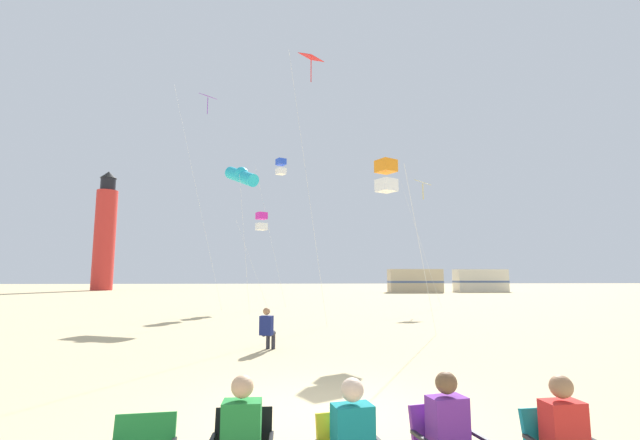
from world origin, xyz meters
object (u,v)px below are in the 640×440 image
kite_diamond_violet (207,106)px  lighthouse_distant (105,234)px  kite_box_magenta (261,221)px  kite_box_blue (281,167)px  spectator_purple_chair (453,437)px  kite_diamond_gold (423,187)px  kite_diamond_scarlet (311,69)px  kite_flyer_standing (267,328)px  rv_van_tan (415,281)px  rv_van_cream (480,281)px  kite_box_orange (386,176)px  kite_tube_cyan (242,176)px

kite_diamond_violet → lighthouse_distant: bearing=120.9°
kite_box_magenta → lighthouse_distant: size_ratio=0.36×
kite_box_magenta → kite_box_blue: (1.12, 2.70, 4.31)m
spectator_purple_chair → kite_diamond_gold: bearing=60.4°
kite_diamond_scarlet → kite_flyer_standing: bearing=-102.7°
kite_diamond_scarlet → kite_box_blue: kite_diamond_scarlet is taller
kite_box_magenta → kite_diamond_gold: bearing=5.5°
lighthouse_distant → spectator_purple_chair: bearing=-64.2°
lighthouse_distant → kite_box_blue: bearing=-50.8°
kite_diamond_scarlet → kite_diamond_violet: (-6.36, 8.33, 1.47)m
kite_diamond_scarlet → kite_diamond_violet: 10.58m
rv_van_tan → kite_diamond_gold: bearing=-103.4°
kite_box_blue → lighthouse_distant: 40.43m
kite_diamond_violet → kite_box_blue: bearing=36.5°
kite_diamond_violet → rv_van_tan: (20.51, 25.18, -11.47)m
lighthouse_distant → rv_van_cream: (50.15, -8.21, -6.45)m
kite_diamond_gold → kite_diamond_violet: kite_diamond_violet is taller
kite_flyer_standing → kite_diamond_violet: size_ratio=0.08×
rv_van_tan → lighthouse_distant: bearing=167.9°
kite_diamond_violet → rv_van_cream: 41.20m
spectator_purple_chair → kite_box_orange: bearing=67.6°
lighthouse_distant → rv_van_tan: size_ratio=2.59×
spectator_purple_chair → kite_flyer_standing: size_ratio=1.00×
kite_flyer_standing → kite_diamond_gold: bearing=-102.2°
kite_diamond_gold → kite_diamond_violet: (-14.54, -1.84, 4.73)m
kite_flyer_standing → kite_diamond_gold: size_ratio=0.13×
kite_box_blue → kite_box_magenta: bearing=-112.6°
kite_diamond_scarlet → kite_tube_cyan: bearing=126.8°
kite_tube_cyan → rv_van_tan: kite_tube_cyan is taller
kite_diamond_scarlet → kite_diamond_gold: 13.45m
kite_flyer_standing → rv_van_tan: size_ratio=0.18×
rv_van_cream → kite_flyer_standing: bearing=-121.5°
kite_box_magenta → kite_diamond_gold: (10.98, 1.06, 2.63)m
kite_diamond_scarlet → lighthouse_distant: bearing=122.2°
kite_flyer_standing → rv_van_tan: 42.74m
kite_box_blue → rv_van_tan: size_ratio=1.61×
kite_box_blue → kite_tube_cyan: bearing=-105.5°
rv_van_tan → rv_van_cream: (8.82, 1.38, 0.00)m
kite_diamond_scarlet → rv_van_tan: (14.15, 33.51, -10.00)m
kite_box_orange → kite_flyer_standing: bearing=-147.5°
kite_flyer_standing → kite_tube_cyan: size_ratio=0.14×
kite_flyer_standing → rv_van_tan: (15.57, 39.79, 0.78)m
kite_box_blue → rv_van_cream: (24.64, 23.09, -8.42)m
spectator_purple_chair → lighthouse_distant: 64.38m
kite_diamond_gold → rv_van_cream: 29.59m
kite_box_orange → kite_diamond_gold: 15.25m
kite_tube_cyan → rv_van_tan: bearing=58.3°
kite_diamond_scarlet → kite_box_blue: bearing=98.1°
kite_diamond_violet → kite_diamond_gold: bearing=7.2°
rv_van_tan → kite_tube_cyan: bearing=-120.8°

